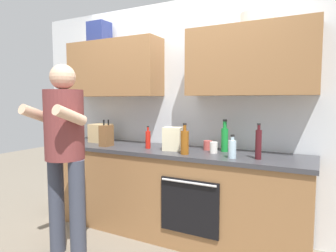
{
  "coord_description": "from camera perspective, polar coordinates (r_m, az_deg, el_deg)",
  "views": [
    {
      "loc": [
        1.42,
        -2.67,
        1.41
      ],
      "look_at": [
        0.07,
        -0.1,
        1.15
      ],
      "focal_mm": 31.45,
      "sensor_mm": 36.0,
      "label": 1
    }
  ],
  "objects": [
    {
      "name": "grocery_bag_rice",
      "position": [
        2.97,
        0.91,
        -2.49
      ],
      "size": [
        0.21,
        0.19,
        0.23
      ],
      "primitive_type": "cube",
      "rotation": [
        0.0,
        0.0,
        0.22
      ],
      "color": "beige",
      "rests_on": "counter"
    },
    {
      "name": "person_standing",
      "position": [
        2.75,
        -19.44,
        -3.38
      ],
      "size": [
        0.49,
        0.45,
        1.72
      ],
      "color": "#383D4C",
      "rests_on": "ground"
    },
    {
      "name": "cup_coffee",
      "position": [
        2.85,
        8.81,
        -4.16
      ],
      "size": [
        0.07,
        0.07,
        0.11
      ],
      "primitive_type": "cylinder",
      "color": "white",
      "rests_on": "counter"
    },
    {
      "name": "bottle_hotsauce",
      "position": [
        3.09,
        -3.89,
        -2.59
      ],
      "size": [
        0.05,
        0.05,
        0.24
      ],
      "color": "red",
      "rests_on": "counter"
    },
    {
      "name": "bottle_soda",
      "position": [
        2.95,
        10.92,
        -2.36
      ],
      "size": [
        0.07,
        0.07,
        0.32
      ],
      "color": "#198C33",
      "rests_on": "counter"
    },
    {
      "name": "knife_block",
      "position": [
        3.3,
        -11.87,
        -1.84
      ],
      "size": [
        0.1,
        0.14,
        0.29
      ],
      "color": "brown",
      "rests_on": "counter"
    },
    {
      "name": "grocery_bag_bread",
      "position": [
        3.64,
        -12.93,
        -1.33
      ],
      "size": [
        0.23,
        0.23,
        0.22
      ],
      "primitive_type": "cube",
      "rotation": [
        0.0,
        0.0,
        -0.06
      ],
      "color": "tan",
      "rests_on": "counter"
    },
    {
      "name": "ground_plane",
      "position": [
        3.33,
        -0.32,
        -19.9
      ],
      "size": [
        12.0,
        12.0,
        0.0
      ],
      "primitive_type": "plane",
      "color": "#756B5B"
    },
    {
      "name": "bottle_water",
      "position": [
        2.63,
        12.34,
        -4.3
      ],
      "size": [
        0.07,
        0.07,
        0.21
      ],
      "color": "silver",
      "rests_on": "counter"
    },
    {
      "name": "bottle_syrup",
      "position": [
        2.75,
        3.25,
        -3.09
      ],
      "size": [
        0.08,
        0.08,
        0.29
      ],
      "color": "#8C4C14",
      "rests_on": "counter"
    },
    {
      "name": "counter",
      "position": [
        3.17,
        -0.31,
        -12.49
      ],
      "size": [
        2.84,
        0.67,
        0.9
      ],
      "color": "olive",
      "rests_on": "ground"
    },
    {
      "name": "bottle_wine",
      "position": [
        2.63,
        17.13,
        -3.3
      ],
      "size": [
        0.05,
        0.05,
        0.31
      ],
      "color": "#471419",
      "rests_on": "counter"
    },
    {
      "name": "back_wall_unit",
      "position": [
        3.27,
        1.88,
        6.73
      ],
      "size": [
        4.0,
        0.38,
        2.5
      ],
      "color": "silver",
      "rests_on": "ground"
    },
    {
      "name": "cup_ceramic",
      "position": [
        3.03,
        7.71,
        -3.72
      ],
      "size": [
        0.09,
        0.09,
        0.09
      ],
      "primitive_type": "cylinder",
      "color": "#BF4C47",
      "rests_on": "counter"
    },
    {
      "name": "bottle_vinegar",
      "position": [
        3.54,
        -16.91,
        -1.48
      ],
      "size": [
        0.06,
        0.06,
        0.28
      ],
      "color": "brown",
      "rests_on": "counter"
    }
  ]
}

